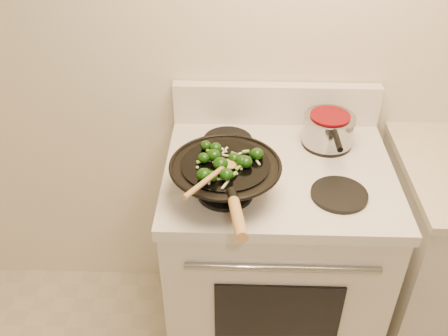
{
  "coord_description": "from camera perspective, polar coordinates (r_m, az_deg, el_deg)",
  "views": [
    {
      "loc": [
        -0.3,
        -0.21,
        1.92
      ],
      "look_at": [
        -0.34,
        1.03,
        1.01
      ],
      "focal_mm": 40.0,
      "sensor_mm": 36.0,
      "label": 1
    }
  ],
  "objects": [
    {
      "name": "saucepan",
      "position": [
        1.82,
        11.86,
        4.44
      ],
      "size": [
        0.18,
        0.29,
        0.11
      ],
      "color": "#909298",
      "rests_on": "stove"
    },
    {
      "name": "stirfry",
      "position": [
        1.5,
        0.13,
        0.75
      ],
      "size": [
        0.2,
        0.22,
        0.04
      ],
      "color": "#0F3207",
      "rests_on": "wok"
    },
    {
      "name": "stove",
      "position": [
        2.01,
        5.47,
        -10.24
      ],
      "size": [
        0.78,
        0.67,
        1.08
      ],
      "color": "silver",
      "rests_on": "ground"
    },
    {
      "name": "wok",
      "position": [
        1.54,
        0.17,
        -1.0
      ],
      "size": [
        0.35,
        0.57,
        0.19
      ],
      "color": "black",
      "rests_on": "stove"
    },
    {
      "name": "wooden_spoon",
      "position": [
        1.44,
        -0.91,
        -0.56
      ],
      "size": [
        0.15,
        0.26,
        0.07
      ],
      "color": "#AA7B43",
      "rests_on": "wok"
    }
  ]
}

